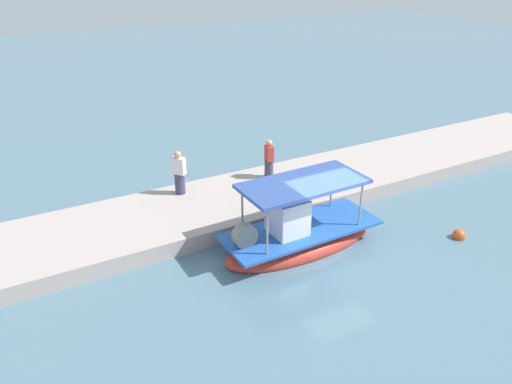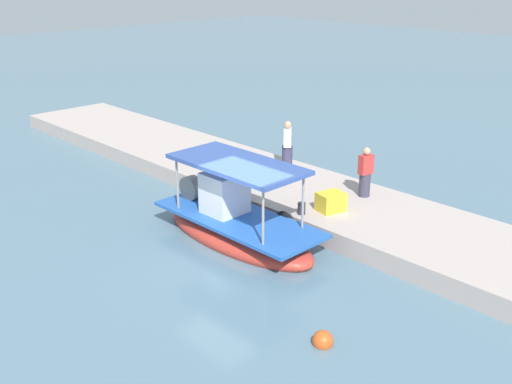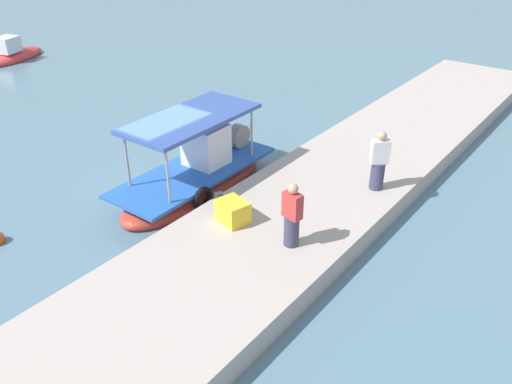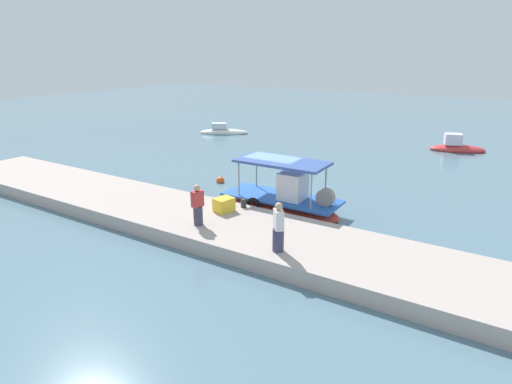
# 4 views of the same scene
# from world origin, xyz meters

# --- Properties ---
(ground_plane) EXTENTS (120.00, 120.00, 0.00)m
(ground_plane) POSITION_xyz_m (0.00, 0.00, 0.00)
(ground_plane) COLOR slate
(dock_quay) EXTENTS (36.00, 4.21, 0.60)m
(dock_quay) POSITION_xyz_m (0.00, -4.48, 0.30)
(dock_quay) COLOR #B5A59C
(dock_quay) RESTS_ON ground_plane
(main_fishing_boat) EXTENTS (5.79, 2.28, 2.82)m
(main_fishing_boat) POSITION_xyz_m (0.78, -0.94, 0.47)
(main_fishing_boat) COLOR red
(main_fishing_boat) RESTS_ON ground_plane
(fisherman_near_bollard) EXTENTS (0.43, 0.51, 1.67)m
(fisherman_near_bollard) POSITION_xyz_m (-0.63, -5.38, 1.36)
(fisherman_near_bollard) COLOR #3D3B50
(fisherman_near_bollard) RESTS_ON dock_quay
(fisherman_by_crate) EXTENTS (0.56, 0.56, 1.78)m
(fisherman_by_crate) POSITION_xyz_m (3.21, -5.74, 1.41)
(fisherman_by_crate) COLOR #3C3A58
(fisherman_by_crate) RESTS_ON dock_quay
(mooring_bollard) EXTENTS (0.24, 0.24, 0.37)m
(mooring_bollard) POSITION_xyz_m (-0.24, -2.72, 0.79)
(mooring_bollard) COLOR #2D2D33
(mooring_bollard) RESTS_ON dock_quay
(cargo_crate) EXTENTS (0.81, 0.92, 0.59)m
(cargo_crate) POSITION_xyz_m (-0.68, -3.58, 0.90)
(cargo_crate) COLOR yellow
(cargo_crate) RESTS_ON dock_quay
(marker_buoy) EXTENTS (0.47, 0.47, 0.47)m
(marker_buoy) POSITION_xyz_m (-4.57, 1.35, 0.09)
(marker_buoy) COLOR #DD541E
(marker_buoy) RESTS_ON ground_plane
(moored_boat_near) EXTENTS (4.25, 2.75, 1.56)m
(moored_boat_near) POSITION_xyz_m (5.70, 17.44, 0.25)
(moored_boat_near) COLOR red
(moored_boat_near) RESTS_ON ground_plane
(moored_boat_mid) EXTENTS (4.43, 3.27, 1.23)m
(moored_boat_mid) POSITION_xyz_m (-13.48, 13.83, 0.18)
(moored_boat_mid) COLOR white
(moored_boat_mid) RESTS_ON ground_plane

